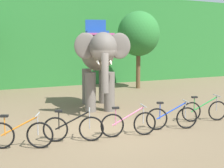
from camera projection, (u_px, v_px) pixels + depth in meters
ground_plane at (105, 129)px, 10.05m from camera, size 80.00×80.00×0.00m
foliage_hedge at (22, 39)px, 21.68m from camera, size 36.00×6.00×6.10m
tree_center at (139, 34)px, 18.92m from camera, size 2.57×2.57×4.72m
elephant at (98, 57)px, 12.93m from camera, size 2.68×4.23×3.78m
bike_orange at (20, 134)px, 8.08m from camera, size 1.58×0.81×0.92m
bike_black at (73, 128)px, 8.68m from camera, size 1.59×0.78×0.92m
bike_pink at (129, 124)px, 9.18m from camera, size 1.68×0.58×0.92m
bike_blue at (172, 118)px, 9.93m from camera, size 1.64×0.67×0.92m
bike_green at (204, 110)px, 10.99m from camera, size 1.66×0.64×0.92m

